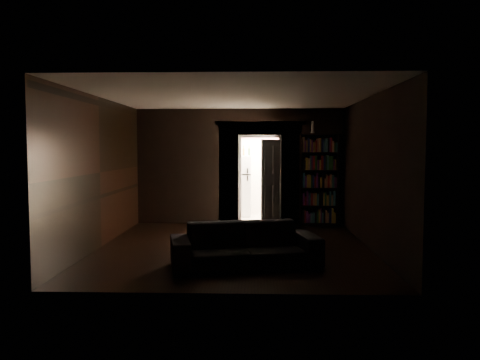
% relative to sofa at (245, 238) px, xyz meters
% --- Properties ---
extents(ground, '(5.50, 5.50, 0.00)m').
position_rel_sofa_xyz_m(ground, '(-0.24, 1.33, -0.44)').
color(ground, black).
rests_on(ground, ground).
extents(room_walls, '(5.02, 5.61, 2.84)m').
position_rel_sofa_xyz_m(room_walls, '(-0.25, 2.40, 1.24)').
color(room_walls, black).
rests_on(room_walls, ground).
extents(kitchen_alcove, '(2.20, 1.80, 2.60)m').
position_rel_sofa_xyz_m(kitchen_alcove, '(0.26, 5.20, 0.77)').
color(kitchen_alcove, '#B6AE9F').
rests_on(kitchen_alcove, ground).
extents(sofa, '(2.47, 1.48, 0.89)m').
position_rel_sofa_xyz_m(sofa, '(0.00, 0.00, 0.00)').
color(sofa, black).
rests_on(sofa, ground).
extents(bookshelf, '(0.95, 0.66, 2.20)m').
position_rel_sofa_xyz_m(bookshelf, '(1.66, 3.88, 0.66)').
color(bookshelf, black).
rests_on(bookshelf, ground).
extents(refrigerator, '(0.88, 0.84, 1.65)m').
position_rel_sofa_xyz_m(refrigerator, '(-0.34, 5.44, 0.38)').
color(refrigerator, white).
rests_on(refrigerator, ground).
extents(door, '(0.47, 0.76, 2.05)m').
position_rel_sofa_xyz_m(door, '(0.51, 3.70, 0.58)').
color(door, white).
rests_on(door, ground).
extents(figurine, '(0.10, 0.10, 0.29)m').
position_rel_sofa_xyz_m(figurine, '(1.50, 3.89, 1.90)').
color(figurine, silver).
rests_on(figurine, bookshelf).
extents(bottles, '(0.68, 0.17, 0.27)m').
position_rel_sofa_xyz_m(bottles, '(-0.25, 5.32, 1.34)').
color(bottles, black).
rests_on(bottles, refrigerator).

